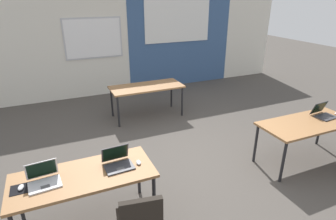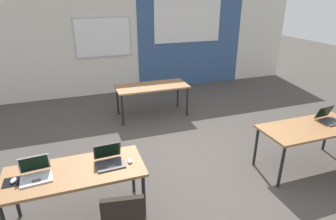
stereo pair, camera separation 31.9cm
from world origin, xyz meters
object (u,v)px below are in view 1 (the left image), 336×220
desk_near_right (307,126)px  laptop_near_left_end (44,179)px  mouse_near_left_inner (139,162)px  desk_far_center (147,89)px  laptop_near_left_inner (118,162)px  mouse_near_left_end (21,187)px  desk_near_left (84,179)px  laptop_near_right_end (323,114)px

desk_near_right → laptop_near_left_end: 3.91m
laptop_near_left_end → mouse_near_left_inner: bearing=-7.7°
mouse_near_left_inner → desk_near_right: bearing=0.8°
desk_far_center → mouse_near_left_inner: (-1.10, -2.84, 0.08)m
laptop_near_left_inner → mouse_near_left_end: size_ratio=3.16×
desk_far_center → laptop_near_left_inner: 3.09m
desk_near_left → laptop_near_left_end: 0.42m
mouse_near_left_inner → laptop_near_left_end: 1.06m
desk_near_left → laptop_near_left_end: bearing=178.3°
desk_far_center → mouse_near_left_end: bearing=-130.5°
desk_near_right → mouse_near_left_inner: size_ratio=14.73×
desk_near_left → laptop_near_left_inner: bearing=2.5°
desk_far_center → laptop_near_left_end: size_ratio=4.53×
desk_near_left → laptop_near_left_inner: 0.42m
laptop_near_right_end → mouse_near_left_end: 4.55m
laptop_near_left_end → desk_far_center: bearing=47.2°
laptop_near_right_end → desk_far_center: bearing=123.6°
mouse_near_left_end → laptop_near_left_inner: bearing=0.9°
laptop_near_left_inner → laptop_near_right_end: (3.51, 0.05, -0.00)m
desk_near_left → laptop_near_left_inner: laptop_near_left_inner is taller
desk_near_right → mouse_near_left_inner: mouse_near_left_inner is taller
laptop_near_left_inner → mouse_near_left_end: laptop_near_left_inner is taller
mouse_near_left_end → laptop_near_right_end: bearing=0.9°
mouse_near_left_inner → mouse_near_left_end: size_ratio=0.99×
laptop_near_left_inner → mouse_near_left_end: (-1.04, -0.02, -0.03)m
desk_near_right → laptop_near_left_inner: size_ratio=4.63×
desk_near_left → mouse_near_left_inner: 0.65m
desk_near_left → desk_far_center: bearing=58.0°
mouse_near_left_inner → mouse_near_left_end: 1.28m
mouse_near_left_inner → laptop_near_left_end: size_ratio=0.31×
desk_near_right → desk_far_center: 3.30m
laptop_near_right_end → mouse_near_left_end: size_ratio=3.25×
mouse_near_left_end → desk_near_right: bearing=-0.0°
mouse_near_left_inner → laptop_near_right_end: (3.27, 0.11, 0.03)m
desk_near_left → laptop_near_right_end: 3.92m
mouse_near_left_inner → laptop_near_right_end: bearing=1.9°
desk_near_left → mouse_near_left_inner: (0.65, -0.04, 0.08)m
laptop_near_left_inner → desk_far_center: bearing=61.2°
desk_far_center → laptop_near_left_inner: bearing=-115.8°
desk_near_left → desk_near_right: 3.50m
laptop_near_left_inner → laptop_near_left_end: laptop_near_left_end is taller
desk_far_center → mouse_near_left_inner: 3.05m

